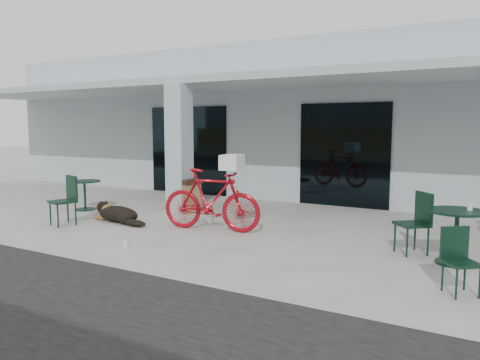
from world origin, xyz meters
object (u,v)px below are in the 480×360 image
Objects in this scene: cafe_table_near at (85,195)px; cafe_table_far at (456,237)px; dog at (118,213)px; bicycle at (211,200)px; cafe_chair_far_a at (462,262)px; trash_receptacle at (189,196)px; cafe_chair_near at (62,201)px; cafe_chair_far_b at (412,223)px.

cafe_table_far is at bearing -3.05° from cafe_table_near.
cafe_table_near is (-1.86, 0.74, 0.16)m from dog.
cafe_chair_far_a is (4.70, -1.49, -0.21)m from bicycle.
cafe_chair_far_a reaches higher than cafe_table_near.
cafe_chair_far_a is at bearing -82.27° from cafe_table_far.
bicycle is at bearing -42.17° from trash_receptacle.
cafe_chair_near is (-0.81, -0.79, 0.32)m from dog.
cafe_table_near is 0.95× the size of cafe_chair_far_a.
cafe_table_near is 2.69m from trash_receptacle.
bicycle is 2.34× the size of cafe_table_far.
cafe_chair_far_a is at bearing -1.93° from dog.
cafe_chair_far_b is at bearing 159.52° from cafe_table_far.
cafe_table_far is at bearing -13.89° from trash_receptacle.
dog is at bearing 60.20° from cafe_chair_near.
bicycle is at bearing 36.65° from cafe_chair_near.
cafe_chair_near is 1.26× the size of cafe_chair_far_a.
cafe_chair_far_b is (-0.69, 0.26, 0.09)m from cafe_table_far.
cafe_table_near is at bearing 140.24° from cafe_chair_near.
bicycle is at bearing 16.48° from dog.
cafe_chair_near reaches higher than cafe_chair_far_b.
cafe_table_far is at bearing 27.87° from cafe_chair_far_b.
bicycle reaches higher than cafe_table_near.
cafe_table_near is at bearing -156.98° from trash_receptacle.
cafe_chair_far_b is at bearing -13.01° from trash_receptacle.
bicycle is 2.04× the size of cafe_chair_far_b.
bicycle is at bearing 179.17° from cafe_table_far.
cafe_table_far is 0.87× the size of cafe_chair_far_b.
trash_receptacle is (-5.41, 1.25, -0.10)m from cafe_chair_far_b.
cafe_chair_near is at bearing -128.28° from dog.
trash_receptacle is (-1.59, 1.44, -0.22)m from bicycle.
cafe_chair_far_b is (6.03, 0.54, 0.30)m from dog.
cafe_table_near is at bearing 130.49° from cafe_chair_far_a.
trash_receptacle is at bearing 78.49° from dog.
cafe_chair_far_a is 6.95m from trash_receptacle.
dog is at bearing -126.48° from cafe_chair_far_b.
cafe_table_far reaches higher than dog.
bicycle is 2.49× the size of cafe_chair_far_a.
cafe_chair_near is 7.73m from cafe_chair_far_a.
dog is 2.01m from cafe_table_near.
cafe_chair_near reaches higher than dog.
bicycle reaches higher than trash_receptacle.
cafe_chair_near is (-3.02, -1.14, -0.10)m from bicycle.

